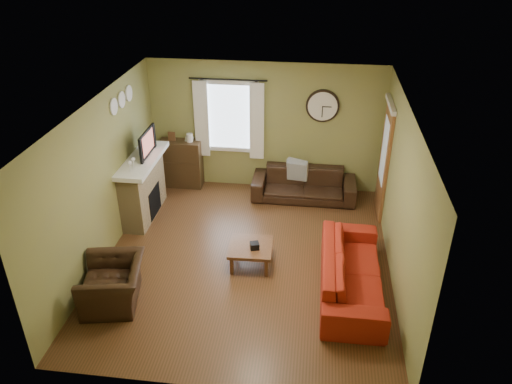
# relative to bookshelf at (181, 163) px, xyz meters

# --- Properties ---
(floor) EXTENTS (4.60, 5.20, 0.00)m
(floor) POSITION_rel_bookshelf_xyz_m (1.70, -2.40, -0.50)
(floor) COLOR #52331B
(floor) RESTS_ON ground
(ceiling) EXTENTS (4.60, 5.20, 0.00)m
(ceiling) POSITION_rel_bookshelf_xyz_m (1.70, -2.40, 2.10)
(ceiling) COLOR white
(ceiling) RESTS_ON ground
(wall_left) EXTENTS (0.00, 5.20, 2.60)m
(wall_left) POSITION_rel_bookshelf_xyz_m (-0.60, -2.40, 0.80)
(wall_left) COLOR olive
(wall_left) RESTS_ON ground
(wall_right) EXTENTS (0.00, 5.20, 2.60)m
(wall_right) POSITION_rel_bookshelf_xyz_m (4.00, -2.40, 0.80)
(wall_right) COLOR olive
(wall_right) RESTS_ON ground
(wall_back) EXTENTS (4.60, 0.00, 2.60)m
(wall_back) POSITION_rel_bookshelf_xyz_m (1.70, 0.20, 0.80)
(wall_back) COLOR olive
(wall_back) RESTS_ON ground
(wall_front) EXTENTS (4.60, 0.00, 2.60)m
(wall_front) POSITION_rel_bookshelf_xyz_m (1.70, -5.00, 0.80)
(wall_front) COLOR olive
(wall_front) RESTS_ON ground
(fireplace) EXTENTS (0.40, 1.40, 1.10)m
(fireplace) POSITION_rel_bookshelf_xyz_m (-0.40, -1.25, 0.05)
(fireplace) COLOR tan
(fireplace) RESTS_ON floor
(firebox) EXTENTS (0.04, 0.60, 0.55)m
(firebox) POSITION_rel_bookshelf_xyz_m (-0.21, -1.25, -0.20)
(firebox) COLOR black
(firebox) RESTS_ON fireplace
(mantel) EXTENTS (0.58, 1.60, 0.08)m
(mantel) POSITION_rel_bookshelf_xyz_m (-0.37, -1.25, 0.64)
(mantel) COLOR white
(mantel) RESTS_ON fireplace
(tv) EXTENTS (0.08, 0.60, 0.35)m
(tv) POSITION_rel_bookshelf_xyz_m (-0.35, -1.10, 0.86)
(tv) COLOR black
(tv) RESTS_ON mantel
(tv_screen) EXTENTS (0.02, 0.62, 0.36)m
(tv_screen) POSITION_rel_bookshelf_xyz_m (-0.27, -1.10, 0.91)
(tv_screen) COLOR #994C3F
(tv_screen) RESTS_ON mantel
(medallion_left) EXTENTS (0.28, 0.28, 0.03)m
(medallion_left) POSITION_rel_bookshelf_xyz_m (-0.58, -1.60, 1.75)
(medallion_left) COLOR white
(medallion_left) RESTS_ON wall_left
(medallion_mid) EXTENTS (0.28, 0.28, 0.03)m
(medallion_mid) POSITION_rel_bookshelf_xyz_m (-0.58, -1.25, 1.75)
(medallion_mid) COLOR white
(medallion_mid) RESTS_ON wall_left
(medallion_right) EXTENTS (0.28, 0.28, 0.03)m
(medallion_right) POSITION_rel_bookshelf_xyz_m (-0.58, -0.90, 1.75)
(medallion_right) COLOR white
(medallion_right) RESTS_ON wall_left
(window_pane) EXTENTS (1.00, 0.02, 1.30)m
(window_pane) POSITION_rel_bookshelf_xyz_m (1.00, 0.18, 1.00)
(window_pane) COLOR silver
(window_pane) RESTS_ON wall_back
(curtain_rod) EXTENTS (0.03, 0.03, 1.50)m
(curtain_rod) POSITION_rel_bookshelf_xyz_m (1.00, 0.08, 1.77)
(curtain_rod) COLOR black
(curtain_rod) RESTS_ON wall_back
(curtain_left) EXTENTS (0.28, 0.04, 1.55)m
(curtain_left) POSITION_rel_bookshelf_xyz_m (0.45, 0.08, 0.95)
(curtain_left) COLOR white
(curtain_left) RESTS_ON wall_back
(curtain_right) EXTENTS (0.28, 0.04, 1.55)m
(curtain_right) POSITION_rel_bookshelf_xyz_m (1.55, 0.08, 0.95)
(curtain_right) COLOR white
(curtain_right) RESTS_ON wall_back
(wall_clock) EXTENTS (0.64, 0.06, 0.64)m
(wall_clock) POSITION_rel_bookshelf_xyz_m (2.80, 0.15, 1.30)
(wall_clock) COLOR white
(wall_clock) RESTS_ON wall_back
(door) EXTENTS (0.05, 0.90, 2.10)m
(door) POSITION_rel_bookshelf_xyz_m (3.97, -0.55, 0.55)
(door) COLOR brown
(door) RESTS_ON floor
(bookshelf) EXTENTS (0.84, 0.36, 1.00)m
(bookshelf) POSITION_rel_bookshelf_xyz_m (0.00, 0.00, 0.00)
(bookshelf) COLOR #3B2916
(bookshelf) RESTS_ON floor
(book) EXTENTS (0.21, 0.26, 0.02)m
(book) POSITION_rel_bookshelf_xyz_m (0.09, 0.10, 0.46)
(book) COLOR brown
(book) RESTS_ON bookshelf
(sofa_brown) EXTENTS (2.03, 0.79, 0.59)m
(sofa_brown) POSITION_rel_bookshelf_xyz_m (2.53, -0.22, -0.20)
(sofa_brown) COLOR black
(sofa_brown) RESTS_ON floor
(pillow_left) EXTENTS (0.43, 0.28, 0.42)m
(pillow_left) POSITION_rel_bookshelf_xyz_m (2.39, -0.07, 0.05)
(pillow_left) COLOR #93999E
(pillow_left) RESTS_ON sofa_brown
(pillow_right) EXTENTS (0.41, 0.18, 0.40)m
(pillow_right) POSITION_rel_bookshelf_xyz_m (2.39, -0.14, 0.05)
(pillow_right) COLOR #93999E
(pillow_right) RESTS_ON sofa_brown
(sofa_red) EXTENTS (0.89, 2.27, 0.66)m
(sofa_red) POSITION_rel_bookshelf_xyz_m (3.36, -2.96, -0.17)
(sofa_red) COLOR maroon
(sofa_red) RESTS_ON floor
(armchair) EXTENTS (1.03, 1.13, 0.63)m
(armchair) POSITION_rel_bookshelf_xyz_m (-0.06, -3.66, -0.18)
(armchair) COLOR black
(armchair) RESTS_ON floor
(coffee_table) EXTENTS (0.70, 0.70, 0.36)m
(coffee_table) POSITION_rel_bookshelf_xyz_m (1.79, -2.53, -0.32)
(coffee_table) COLOR brown
(coffee_table) RESTS_ON floor
(tissue_box) EXTENTS (0.17, 0.17, 0.10)m
(tissue_box) POSITION_rel_bookshelf_xyz_m (1.86, -2.60, -0.10)
(tissue_box) COLOR black
(tissue_box) RESTS_ON coffee_table
(wine_glass_a) EXTENTS (0.07, 0.07, 0.21)m
(wine_glass_a) POSITION_rel_bookshelf_xyz_m (-0.35, -1.83, 0.79)
(wine_glass_a) COLOR white
(wine_glass_a) RESTS_ON mantel
(wine_glass_b) EXTENTS (0.07, 0.07, 0.20)m
(wine_glass_b) POSITION_rel_bookshelf_xyz_m (-0.35, -1.66, 0.78)
(wine_glass_b) COLOR white
(wine_glass_b) RESTS_ON mantel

